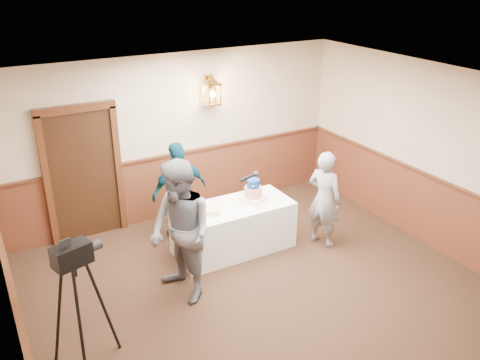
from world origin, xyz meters
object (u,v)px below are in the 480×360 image
object	(u,v)px
sheet_cake_green	(185,210)
interviewer	(181,233)
display_table	(234,228)
baker	(324,199)
assistant_p	(180,191)
tiered_cake	(253,192)
tv_camera_rig	(81,315)
sheet_cake_yellow	(208,211)

from	to	relation	value
sheet_cake_green	interviewer	size ratio (longest dim) A/B	0.14
display_table	baker	size ratio (longest dim) A/B	1.16
baker	assistant_p	world-z (taller)	assistant_p
assistant_p	sheet_cake_green	bearing A→B (deg)	67.64
assistant_p	display_table	bearing A→B (deg)	118.11
tiered_cake	tv_camera_rig	xyz separation A→B (m)	(-2.95, -1.41, -0.19)
sheet_cake_green	assistant_p	size ratio (longest dim) A/B	0.16
display_table	tv_camera_rig	bearing A→B (deg)	-151.82
sheet_cake_yellow	interviewer	xyz separation A→B (m)	(-0.72, -0.70, 0.18)
tiered_cake	baker	distance (m)	1.10
sheet_cake_yellow	tv_camera_rig	xyz separation A→B (m)	(-2.17, -1.38, -0.09)
display_table	baker	world-z (taller)	baker
display_table	sheet_cake_green	bearing A→B (deg)	167.19
baker	tv_camera_rig	xyz separation A→B (m)	(-3.90, -0.88, -0.08)
display_table	interviewer	xyz separation A→B (m)	(-1.15, -0.71, 0.59)
baker	sheet_cake_green	bearing A→B (deg)	50.91
sheet_cake_green	baker	world-z (taller)	baker
tiered_cake	sheet_cake_green	distance (m)	1.09
tiered_cake	assistant_p	xyz separation A→B (m)	(-0.89, 0.77, -0.08)
assistant_p	tv_camera_rig	distance (m)	3.00
interviewer	tiered_cake	bearing A→B (deg)	106.11
sheet_cake_green	tiered_cake	bearing A→B (deg)	-7.76
tiered_cake	baker	xyz separation A→B (m)	(0.96, -0.53, -0.11)
tiered_cake	sheet_cake_yellow	size ratio (longest dim) A/B	1.36
tiered_cake	interviewer	bearing A→B (deg)	-154.13
display_table	sheet_cake_yellow	bearing A→B (deg)	-177.96
sheet_cake_green	tv_camera_rig	bearing A→B (deg)	-140.36
tiered_cake	interviewer	world-z (taller)	interviewer
baker	interviewer	bearing A→B (deg)	73.96
display_table	tv_camera_rig	distance (m)	2.96
baker	assistant_p	size ratio (longest dim) A/B	0.96
sheet_cake_yellow	sheet_cake_green	world-z (taller)	sheet_cake_yellow
display_table	baker	distance (m)	1.46
display_table	interviewer	world-z (taller)	interviewer
sheet_cake_green	sheet_cake_yellow	bearing A→B (deg)	-31.43
sheet_cake_yellow	assistant_p	bearing A→B (deg)	97.63
baker	assistant_p	bearing A→B (deg)	34.10
baker	tv_camera_rig	size ratio (longest dim) A/B	1.00
baker	tv_camera_rig	bearing A→B (deg)	82.04
sheet_cake_yellow	baker	xyz separation A→B (m)	(1.74, -0.50, -0.01)
sheet_cake_yellow	sheet_cake_green	xyz separation A→B (m)	(-0.29, 0.18, -0.00)
sheet_cake_green	tv_camera_rig	xyz separation A→B (m)	(-1.88, -1.55, -0.08)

